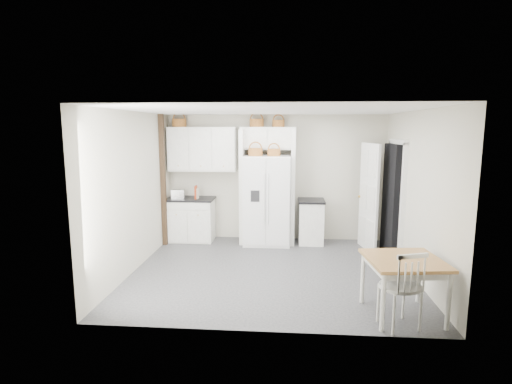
{
  "coord_description": "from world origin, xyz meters",
  "views": [
    {
      "loc": [
        0.25,
        -6.29,
        2.33
      ],
      "look_at": [
        -0.28,
        0.4,
        1.25
      ],
      "focal_mm": 28.0,
      "sensor_mm": 36.0,
      "label": 1
    }
  ],
  "objects": [
    {
      "name": "basket_fridge_b",
      "position": [
        -0.02,
        1.51,
        1.86
      ],
      "size": [
        0.25,
        0.25,
        0.13
      ],
      "primitive_type": "cylinder",
      "color": "brown",
      "rests_on": "refrigerator"
    },
    {
      "name": "floor",
      "position": [
        0.0,
        0.0,
        0.0
      ],
      "size": [
        4.5,
        4.5,
        0.0
      ],
      "primitive_type": "plane",
      "color": "#2A2A2D",
      "rests_on": "ground"
    },
    {
      "name": "base_cab_right",
      "position": [
        0.74,
        1.7,
        0.43
      ],
      "size": [
        0.49,
        0.59,
        0.86
      ],
      "primitive_type": "cube",
      "color": "silver",
      "rests_on": "floor"
    },
    {
      "name": "cookbook_cream",
      "position": [
        -1.59,
        1.62,
        1.01
      ],
      "size": [
        0.05,
        0.14,
        0.21
      ],
      "primitive_type": "cube",
      "rotation": [
        0.0,
        0.0,
        -0.16
      ],
      "color": "beige",
      "rests_on": "counter_left"
    },
    {
      "name": "wall_right",
      "position": [
        2.25,
        0.0,
        1.3
      ],
      "size": [
        0.0,
        4.0,
        4.0
      ],
      "primitive_type": "plane",
      "rotation": [
        1.57,
        0.0,
        -1.57
      ],
      "color": "#BCB9A9",
      "rests_on": "floor"
    },
    {
      "name": "counter_right",
      "position": [
        0.74,
        1.7,
        0.88
      ],
      "size": [
        0.53,
        0.62,
        0.04
      ],
      "primitive_type": "cube",
      "color": "black",
      "rests_on": "base_cab_right"
    },
    {
      "name": "bridge_cabinet",
      "position": [
        -0.15,
        1.83,
        2.12
      ],
      "size": [
        1.12,
        0.34,
        0.45
      ],
      "primitive_type": "cube",
      "color": "silver",
      "rests_on": "wall_back"
    },
    {
      "name": "trim_post",
      "position": [
        -2.2,
        1.35,
        1.3
      ],
      "size": [
        0.09,
        0.09,
        2.6
      ],
      "primitive_type": "cube",
      "color": "#372517",
      "rests_on": "floor"
    },
    {
      "name": "counter_left",
      "position": [
        -1.74,
        1.7,
        0.88
      ],
      "size": [
        0.97,
        0.63,
        0.04
      ],
      "primitive_type": "cube",
      "color": "black",
      "rests_on": "base_cab_left"
    },
    {
      "name": "basket_fridge_a",
      "position": [
        -0.38,
        1.51,
        1.87
      ],
      "size": [
        0.28,
        0.28,
        0.15
      ],
      "primitive_type": "cylinder",
      "color": "brown",
      "rests_on": "refrigerator"
    },
    {
      "name": "cookbook_red",
      "position": [
        -1.61,
        1.62,
        1.03
      ],
      "size": [
        0.05,
        0.18,
        0.27
      ],
      "primitive_type": "cube",
      "rotation": [
        0.0,
        0.0,
        0.07
      ],
      "color": "maroon",
      "rests_on": "counter_left"
    },
    {
      "name": "wall_back",
      "position": [
        0.0,
        2.0,
        1.3
      ],
      "size": [
        4.5,
        0.0,
        4.5
      ],
      "primitive_type": "plane",
      "rotation": [
        1.57,
        0.0,
        0.0
      ],
      "color": "#BCB9A9",
      "rests_on": "floor"
    },
    {
      "name": "basket_upper_a",
      "position": [
        -1.97,
        1.83,
        2.43
      ],
      "size": [
        0.29,
        0.29,
        0.16
      ],
      "primitive_type": "cylinder",
      "color": "brown",
      "rests_on": "upper_cabinet"
    },
    {
      "name": "dining_table",
      "position": [
        1.7,
        -1.45,
        0.37
      ],
      "size": [
        0.99,
        0.99,
        0.74
      ],
      "primitive_type": "cube",
      "rotation": [
        0.0,
        0.0,
        0.12
      ],
      "color": "olive",
      "rests_on": "floor"
    },
    {
      "name": "basket_bridge_a",
      "position": [
        -0.38,
        1.83,
        2.43
      ],
      "size": [
        0.28,
        0.28,
        0.16
      ],
      "primitive_type": "cylinder",
      "color": "brown",
      "rests_on": "bridge_cabinet"
    },
    {
      "name": "refrigerator",
      "position": [
        -0.15,
        1.61,
        0.9
      ],
      "size": [
        0.93,
        0.75,
        1.79
      ],
      "primitive_type": "cube",
      "color": "white",
      "rests_on": "floor"
    },
    {
      "name": "toaster",
      "position": [
        -1.99,
        1.63,
        0.99
      ],
      "size": [
        0.29,
        0.2,
        0.18
      ],
      "primitive_type": "cube",
      "rotation": [
        0.0,
        0.0,
        0.23
      ],
      "color": "silver",
      "rests_on": "counter_left"
    },
    {
      "name": "base_cab_left",
      "position": [
        -1.74,
        1.7,
        0.43
      ],
      "size": [
        0.93,
        0.59,
        0.86
      ],
      "primitive_type": "cube",
      "color": "silver",
      "rests_on": "floor"
    },
    {
      "name": "fridge_panel_right",
      "position": [
        0.36,
        1.7,
        1.15
      ],
      "size": [
        0.08,
        0.6,
        2.3
      ],
      "primitive_type": "cube",
      "color": "silver",
      "rests_on": "floor"
    },
    {
      "name": "basket_bridge_b",
      "position": [
        0.06,
        1.83,
        2.42
      ],
      "size": [
        0.24,
        0.24,
        0.14
      ],
      "primitive_type": "cylinder",
      "color": "brown",
      "rests_on": "bridge_cabinet"
    },
    {
      "name": "ceiling",
      "position": [
        0.0,
        0.0,
        2.6
      ],
      "size": [
        4.5,
        4.5,
        0.0
      ],
      "primitive_type": "plane",
      "color": "white",
      "rests_on": "wall_back"
    },
    {
      "name": "upper_cabinet",
      "position": [
        -1.5,
        1.83,
        1.9
      ],
      "size": [
        1.4,
        0.34,
        0.9
      ],
      "primitive_type": "cube",
      "color": "silver",
      "rests_on": "wall_back"
    },
    {
      "name": "windsor_chair",
      "position": [
        1.58,
        -1.75,
        0.5
      ],
      "size": [
        0.6,
        0.58,
        1.0
      ],
      "primitive_type": "cube",
      "rotation": [
        0.0,
        0.0,
        0.31
      ],
      "color": "silver",
      "rests_on": "floor"
    },
    {
      "name": "fridge_panel_left",
      "position": [
        -0.66,
        1.7,
        1.15
      ],
      "size": [
        0.08,
        0.6,
        2.3
      ],
      "primitive_type": "cube",
      "color": "silver",
      "rests_on": "floor"
    },
    {
      "name": "doorway_void",
      "position": [
        2.16,
        1.0,
        1.02
      ],
      "size": [
        0.18,
        0.85,
        2.05
      ],
      "primitive_type": "cube",
      "color": "black",
      "rests_on": "floor"
    },
    {
      "name": "wall_left",
      "position": [
        -2.25,
        0.0,
        1.3
      ],
      "size": [
        0.0,
        4.0,
        4.0
      ],
      "primitive_type": "plane",
      "rotation": [
        1.57,
        0.0,
        1.57
      ],
      "color": "#BCB9A9",
      "rests_on": "floor"
    },
    {
      "name": "door_slab",
      "position": [
        1.8,
        1.33,
        1.02
      ],
      "size": [
        0.21,
        0.79,
        2.05
      ],
      "primitive_type": "cube",
      "rotation": [
        0.0,
        0.0,
        -1.36
      ],
      "color": "white",
      "rests_on": "floor"
    }
  ]
}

